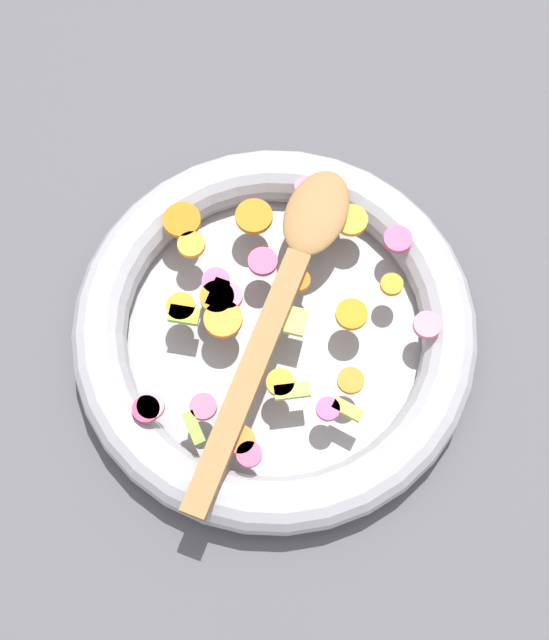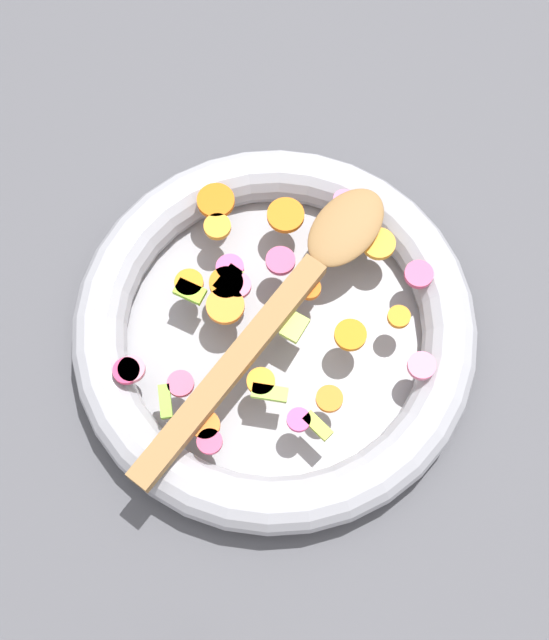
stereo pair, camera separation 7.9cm
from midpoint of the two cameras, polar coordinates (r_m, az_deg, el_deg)
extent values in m
plane|color=#4C4C51|center=(0.83, 2.68, -1.56)|extent=(4.00, 4.00, 0.00)
cylinder|color=gray|center=(0.83, 2.70, -1.43)|extent=(0.32, 0.32, 0.01)
torus|color=#9E9EA5|center=(0.81, 2.75, -0.99)|extent=(0.37, 0.37, 0.05)
cylinder|color=orange|center=(0.83, 3.44, 6.36)|extent=(0.05, 0.05, 0.01)
cylinder|color=orange|center=(0.82, 9.40, 4.48)|extent=(0.04, 0.04, 0.01)
cylinder|color=orange|center=(0.77, 6.46, -5.44)|extent=(0.03, 0.03, 0.01)
cylinder|color=#DD610D|center=(0.83, -1.09, 7.29)|extent=(0.04, 0.04, 0.01)
cylinder|color=orange|center=(0.80, -2.72, 2.00)|extent=(0.03, 0.03, 0.01)
cylinder|color=orange|center=(0.80, -0.31, 2.00)|extent=(0.04, 0.04, 0.01)
cylinder|color=orange|center=(0.82, -0.95, 5.64)|extent=(0.04, 0.04, 0.01)
cylinder|color=orange|center=(0.79, 7.72, -1.34)|extent=(0.04, 0.04, 0.01)
cylinder|color=orange|center=(0.76, -1.48, -7.16)|extent=(0.03, 0.03, 0.01)
cylinder|color=orange|center=(0.80, 10.76, -0.17)|extent=(0.03, 0.03, 0.01)
cylinder|color=orange|center=(0.80, 5.05, 1.66)|extent=(0.03, 0.03, 0.01)
cylinder|color=orange|center=(0.77, 2.04, -4.37)|extent=(0.03, 0.03, 0.01)
cylinder|color=orange|center=(0.79, -0.34, 0.54)|extent=(0.04, 0.04, 0.01)
cube|color=#9ED04B|center=(0.76, 2.62, -5.09)|extent=(0.03, 0.03, 0.01)
cube|color=#89C430|center=(0.79, -2.65, 1.45)|extent=(0.03, 0.03, 0.01)
cube|color=#B7DC56|center=(0.80, -0.18, 2.20)|extent=(0.03, 0.03, 0.01)
cube|color=#80B73A|center=(0.76, -4.10, -5.63)|extent=(0.02, 0.03, 0.01)
cube|color=#AFD85D|center=(0.83, 7.67, 6.18)|extent=(0.03, 0.03, 0.01)
cube|color=#A8BD3F|center=(0.76, 5.66, -7.21)|extent=(0.02, 0.03, 0.01)
cube|color=#B8D856|center=(0.78, 4.15, -0.85)|extent=(0.03, 0.03, 0.01)
cylinder|color=#CF426D|center=(0.82, 11.94, 2.51)|extent=(0.04, 0.04, 0.01)
cylinder|color=#E6678C|center=(0.79, 0.43, 1.84)|extent=(0.03, 0.03, 0.01)
cylinder|color=#C4446F|center=(0.81, 3.16, 3.44)|extent=(0.04, 0.04, 0.01)
cylinder|color=#E4678C|center=(0.79, 12.22, -3.27)|extent=(0.04, 0.04, 0.01)
cylinder|color=#CE436A|center=(0.75, -1.19, -8.21)|extent=(0.03, 0.03, 0.01)
cylinder|color=pink|center=(0.77, -6.32, -3.48)|extent=(0.03, 0.03, 0.01)
cylinder|color=#DF6595|center=(0.84, 7.15, 7.27)|extent=(0.03, 0.03, 0.01)
cylinder|color=#E44B86|center=(0.80, -0.09, 2.99)|extent=(0.03, 0.03, 0.01)
cylinder|color=#DE4286|center=(0.76, 4.53, -6.80)|extent=(0.03, 0.03, 0.01)
cylinder|color=#D64F71|center=(0.77, -3.14, -4.50)|extent=(0.02, 0.02, 0.01)
cylinder|color=#D63260|center=(0.77, -6.62, -3.63)|extent=(0.03, 0.03, 0.01)
cube|color=olive|center=(0.76, 0.11, -3.54)|extent=(0.22, 0.15, 0.01)
ellipsoid|color=olive|center=(0.81, 7.36, 5.56)|extent=(0.11, 0.10, 0.01)
camera|label=1|loc=(0.04, -87.11, 7.67)|focal=50.00mm
camera|label=2|loc=(0.04, 92.89, -7.67)|focal=50.00mm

